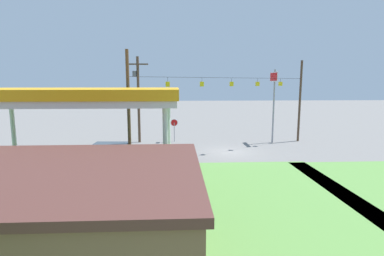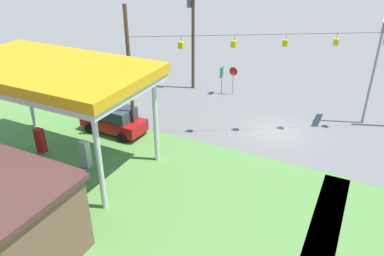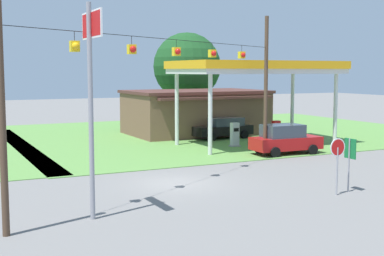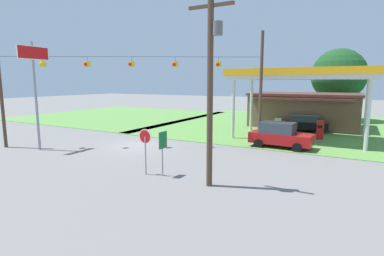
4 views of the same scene
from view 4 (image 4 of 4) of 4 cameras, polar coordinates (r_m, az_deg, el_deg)
ground_plane at (r=23.83m, az=-10.98°, el=-3.45°), size 160.00×160.00×0.00m
grass_verge_station_corner at (r=35.97m, az=24.85°, el=0.03°), size 36.00×28.00×0.04m
grass_verge_opposite_corner at (r=46.16m, az=-13.52°, el=2.36°), size 24.00×24.00×0.04m
gas_station_canopy at (r=27.59m, az=20.08°, el=9.46°), size 11.66×6.50×6.08m
gas_station_store at (r=36.03m, az=20.69°, el=3.28°), size 11.43×7.89×3.74m
fuel_pump_near at (r=28.23m, az=16.01°, el=-0.04°), size 0.71×0.56×1.73m
fuel_pump_far at (r=27.67m, az=23.19°, el=-0.58°), size 0.71×0.56×1.73m
car_at_pumps_front at (r=23.74m, az=16.37°, el=-1.27°), size 4.65×2.26×1.95m
car_at_pumps_rear at (r=32.21m, az=20.41°, el=0.91°), size 5.01×2.35×1.69m
stop_sign_roadside at (r=16.20m, az=-8.91°, el=-2.59°), size 0.80×0.08×2.50m
stop_sign_overhead at (r=24.41m, az=-27.80°, el=9.03°), size 0.22×2.38×7.80m
route_sign at (r=15.88m, az=-5.59°, el=-3.14°), size 0.10×0.70×2.40m
utility_pole_main at (r=13.94m, az=3.65°, el=9.32°), size 2.20×0.44×9.12m
signal_span_gantry at (r=23.29m, az=-11.36°, el=8.30°), size 17.14×10.24×8.77m
tree_behind_station at (r=43.01m, az=26.15°, el=9.00°), size 6.71×6.71×9.18m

